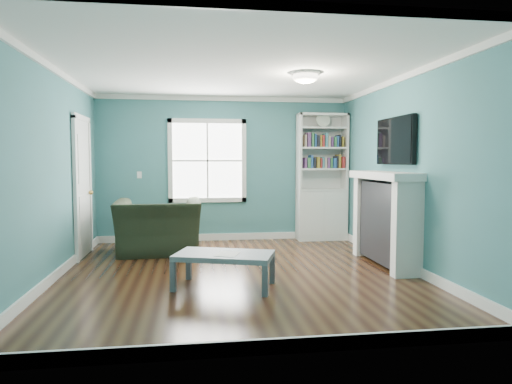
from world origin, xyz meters
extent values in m
plane|color=black|center=(0.00, 0.00, 0.00)|extent=(5.00, 5.00, 0.00)
plane|color=#3C7373|center=(0.00, 2.50, 1.30)|extent=(4.50, 0.00, 4.50)
plane|color=#3C7373|center=(0.00, -2.50, 1.30)|extent=(4.50, 0.00, 4.50)
plane|color=#3C7373|center=(-2.25, 0.00, 1.30)|extent=(0.00, 5.00, 5.00)
plane|color=#3C7373|center=(2.25, 0.00, 1.30)|extent=(0.00, 5.00, 5.00)
plane|color=white|center=(0.00, 0.00, 2.60)|extent=(5.00, 5.00, 0.00)
cube|color=white|center=(0.00, 2.48, 0.06)|extent=(4.50, 0.03, 0.12)
cube|color=white|center=(0.00, -2.48, 0.06)|extent=(4.50, 0.03, 0.12)
cube|color=white|center=(-2.23, 0.00, 0.06)|extent=(0.03, 5.00, 0.12)
cube|color=white|center=(2.23, 0.00, 0.06)|extent=(0.03, 5.00, 0.12)
cube|color=white|center=(0.00, 2.48, 2.56)|extent=(4.50, 0.04, 0.08)
cube|color=white|center=(0.00, -2.48, 2.56)|extent=(4.50, 0.04, 0.08)
cube|color=white|center=(-2.23, 0.00, 2.56)|extent=(0.04, 5.00, 0.08)
cube|color=white|center=(2.23, 0.00, 2.56)|extent=(0.04, 5.00, 0.08)
cube|color=white|center=(-0.30, 2.50, 1.45)|extent=(1.24, 0.01, 1.34)
cube|color=white|center=(-0.96, 2.48, 1.45)|extent=(0.08, 0.06, 1.50)
cube|color=white|center=(0.36, 2.48, 1.45)|extent=(0.08, 0.06, 1.50)
cube|color=white|center=(-0.30, 2.48, 0.74)|extent=(1.40, 0.06, 0.08)
cube|color=white|center=(-0.30, 2.48, 2.16)|extent=(1.40, 0.06, 0.08)
cube|color=white|center=(-0.30, 2.48, 1.45)|extent=(1.24, 0.03, 0.03)
cube|color=white|center=(-0.30, 2.48, 1.45)|extent=(0.03, 0.03, 1.34)
cube|color=silver|center=(1.77, 2.30, 0.45)|extent=(0.90, 0.35, 0.90)
cube|color=silver|center=(1.34, 2.30, 1.60)|extent=(0.04, 0.35, 1.40)
cube|color=silver|center=(2.20, 2.30, 1.60)|extent=(0.04, 0.35, 1.40)
cube|color=silver|center=(1.77, 2.46, 1.60)|extent=(0.90, 0.02, 1.40)
cube|color=silver|center=(1.77, 2.30, 2.28)|extent=(0.90, 0.35, 0.04)
cube|color=silver|center=(1.77, 2.30, 0.92)|extent=(0.84, 0.33, 0.03)
cube|color=silver|center=(1.77, 2.30, 1.30)|extent=(0.84, 0.33, 0.03)
cube|color=silver|center=(1.77, 2.30, 1.68)|extent=(0.84, 0.33, 0.03)
cube|color=silver|center=(1.77, 2.30, 2.04)|extent=(0.84, 0.33, 0.03)
cube|color=#593366|center=(1.77, 2.28, 1.43)|extent=(0.70, 0.25, 0.22)
cube|color=#33723F|center=(1.77, 2.28, 1.81)|extent=(0.70, 0.25, 0.22)
cylinder|color=beige|center=(1.77, 2.25, 2.19)|extent=(0.26, 0.06, 0.26)
cube|color=black|center=(2.09, 0.20, 0.60)|extent=(0.30, 1.20, 1.10)
cube|color=black|center=(2.07, 0.20, 0.40)|extent=(0.22, 0.65, 0.70)
cube|color=silver|center=(2.07, -0.47, 0.60)|extent=(0.36, 0.16, 1.20)
cube|color=silver|center=(2.07, 0.87, 0.60)|extent=(0.36, 0.16, 1.20)
cube|color=silver|center=(2.05, 0.20, 1.25)|extent=(0.44, 1.58, 0.10)
cube|color=black|center=(2.20, 0.20, 1.72)|extent=(0.06, 1.10, 0.65)
cube|color=silver|center=(-2.23, 1.40, 1.02)|extent=(0.04, 0.80, 2.05)
cube|color=white|center=(-2.22, 0.95, 1.02)|extent=(0.05, 0.08, 2.13)
cube|color=white|center=(-2.22, 1.85, 1.02)|extent=(0.05, 0.08, 2.13)
cube|color=white|center=(-2.22, 1.40, 2.09)|extent=(0.05, 0.98, 0.08)
sphere|color=#BF8C3F|center=(-2.17, 1.70, 0.95)|extent=(0.07, 0.07, 0.07)
ellipsoid|color=white|center=(0.90, 0.10, 2.54)|extent=(0.34, 0.34, 0.15)
cylinder|color=white|center=(0.90, 0.10, 2.58)|extent=(0.38, 0.38, 0.03)
cube|color=white|center=(-1.50, 2.48, 1.20)|extent=(0.08, 0.01, 0.12)
imported|color=black|center=(-1.10, 1.45, 0.56)|extent=(1.32, 0.88, 1.13)
cube|color=#4A4F58|center=(-0.80, -0.71, 0.17)|extent=(0.08, 0.08, 0.34)
cube|color=#4A4F58|center=(0.19, -1.04, 0.17)|extent=(0.08, 0.08, 0.34)
cube|color=#4A4F58|center=(-0.63, -0.20, 0.17)|extent=(0.08, 0.08, 0.34)
cube|color=#4A4F58|center=(0.35, -0.53, 0.17)|extent=(0.08, 0.08, 0.34)
cube|color=#516069|center=(-0.22, -0.62, 0.37)|extent=(1.23, 0.91, 0.06)
cube|color=white|center=(-0.19, -0.69, 0.40)|extent=(0.32, 0.36, 0.00)
camera|label=1|loc=(-0.58, -5.78, 1.46)|focal=32.00mm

